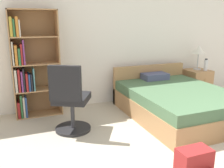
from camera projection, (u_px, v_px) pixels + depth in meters
The scene contains 8 objects.
wall_back at pixel (129, 37), 4.99m from camera, with size 9.00×0.06×2.60m.
bookshelf at pixel (29, 66), 4.19m from camera, with size 0.78×0.34×1.80m.
bed at pixel (176, 101), 4.33m from camera, with size 1.57×2.07×0.74m.
office_chair at pixel (70, 101), 3.60m from camera, with size 0.68×0.71×1.04m.
nightstand at pixel (197, 83), 5.45m from camera, with size 0.49×0.50×0.58m.
table_lamp at pixel (199, 50), 5.32m from camera, with size 0.27×0.27×0.52m.
water_bottle at pixel (206, 65), 5.28m from camera, with size 0.08×0.08×0.26m.
backpack_red at pixel (194, 166), 2.55m from camera, with size 0.35×0.28×0.36m.
Camera 1 is at (-2.21, -1.35, 1.62)m, focal length 40.00 mm.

